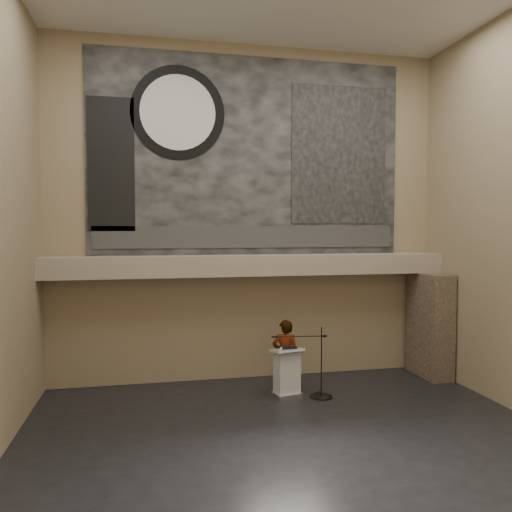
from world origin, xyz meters
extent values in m
plane|color=black|center=(0.00, 0.00, 0.00)|extent=(10.00, 10.00, 0.00)
cube|color=#8E7B5A|center=(0.00, 4.00, 4.25)|extent=(10.00, 0.02, 8.50)
cube|color=#8E7B5A|center=(0.00, -4.00, 4.25)|extent=(10.00, 0.02, 8.50)
cube|color=gray|center=(0.00, 3.60, 2.95)|extent=(10.00, 0.80, 0.50)
cylinder|color=#B2893D|center=(-1.60, 3.55, 2.67)|extent=(0.04, 0.04, 0.06)
cylinder|color=#B2893D|center=(1.90, 3.55, 2.67)|extent=(0.04, 0.04, 0.06)
cube|color=black|center=(0.00, 3.97, 5.70)|extent=(8.00, 0.05, 5.00)
cube|color=#2B2B2B|center=(0.00, 3.93, 3.65)|extent=(7.76, 0.02, 0.55)
cylinder|color=black|center=(-1.80, 3.93, 6.70)|extent=(2.30, 0.02, 2.30)
cylinder|color=silver|center=(-1.80, 3.91, 6.70)|extent=(1.84, 0.02, 1.84)
cube|color=black|center=(2.40, 3.93, 5.80)|extent=(2.60, 0.02, 3.60)
cube|color=black|center=(-3.40, 3.93, 5.40)|extent=(1.10, 0.02, 3.20)
cube|color=#423428|center=(4.65, 3.15, 1.35)|extent=(0.60, 1.40, 2.70)
cube|color=silver|center=(0.55, 2.37, 0.04)|extent=(0.69, 0.58, 0.08)
cube|color=silver|center=(0.55, 2.37, 0.56)|extent=(0.60, 0.47, 0.96)
cube|color=silver|center=(0.55, 2.35, 1.07)|extent=(0.77, 0.62, 0.13)
cube|color=black|center=(0.61, 2.34, 1.12)|extent=(0.41, 0.37, 0.04)
cube|color=silver|center=(0.49, 2.35, 1.10)|extent=(0.25, 0.30, 0.00)
imported|color=white|center=(0.60, 2.68, 0.86)|extent=(0.70, 0.53, 1.72)
cylinder|color=black|center=(1.30, 2.13, 0.01)|extent=(0.52, 0.52, 0.02)
cylinder|color=black|center=(1.30, 2.13, 0.81)|extent=(0.03, 0.03, 1.62)
cylinder|color=black|center=(0.77, 2.20, 1.41)|extent=(1.19, 0.18, 0.02)
camera|label=1|loc=(-2.50, -8.56, 3.83)|focal=35.00mm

